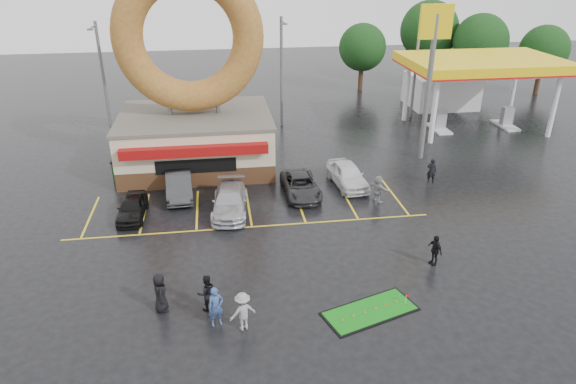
{
  "coord_description": "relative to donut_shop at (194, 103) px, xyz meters",
  "views": [
    {
      "loc": [
        -1.57,
        -21.18,
        13.68
      ],
      "look_at": [
        1.93,
        2.93,
        2.2
      ],
      "focal_mm": 32.0,
      "sensor_mm": 36.0,
      "label": 1
    }
  ],
  "objects": [
    {
      "name": "streetlight_left",
      "position": [
        -7.0,
        6.95,
        0.32
      ],
      "size": [
        0.4,
        2.21,
        9.0
      ],
      "color": "slate",
      "rests_on": "ground"
    },
    {
      "name": "shell_sign",
      "position": [
        16.0,
        -0.97,
        2.91
      ],
      "size": [
        2.2,
        0.36,
        10.6
      ],
      "color": "slate",
      "rests_on": "ground"
    },
    {
      "name": "tree_far_a",
      "position": [
        29.0,
        17.03,
        0.72
      ],
      "size": [
        5.6,
        5.6,
        8.0
      ],
      "color": "#332114",
      "rests_on": "ground"
    },
    {
      "name": "person_hoodie",
      "position": [
        2.0,
        -17.84,
        -3.62
      ],
      "size": [
        1.23,
        0.96,
        1.68
      ],
      "primitive_type": "imported",
      "rotation": [
        0.0,
        0.0,
        3.49
      ],
      "color": "gray",
      "rests_on": "ground"
    },
    {
      "name": "person_blackjkt",
      "position": [
        0.59,
        -16.4,
        -3.64
      ],
      "size": [
        0.94,
        0.82,
        1.65
      ],
      "primitive_type": "imported",
      "rotation": [
        0.0,
        0.0,
        3.42
      ],
      "color": "black",
      "rests_on": "ground"
    },
    {
      "name": "car_white",
      "position": [
        9.5,
        -4.97,
        -3.72
      ],
      "size": [
        2.2,
        4.53,
        1.49
      ],
      "primitive_type": "imported",
      "rotation": [
        0.0,
        0.0,
        0.1
      ],
      "color": "silver",
      "rests_on": "ground"
    },
    {
      "name": "tree_far_b",
      "position": [
        35.0,
        15.03,
        0.07
      ],
      "size": [
        4.9,
        4.9,
        7.0
      ],
      "color": "#332114",
      "rests_on": "ground"
    },
    {
      "name": "tree_far_d",
      "position": [
        17.0,
        19.03,
        0.07
      ],
      "size": [
        4.9,
        4.9,
        7.0
      ],
      "color": "#332114",
      "rests_on": "ground"
    },
    {
      "name": "putting_green",
      "position": [
        7.3,
        -17.55,
        -4.43
      ],
      "size": [
        4.32,
        2.89,
        0.5
      ],
      "color": "black",
      "rests_on": "ground"
    },
    {
      "name": "car_silver",
      "position": [
        1.91,
        -7.59,
        -3.78
      ],
      "size": [
        2.37,
        4.91,
        1.38
      ],
      "primitive_type": "imported",
      "rotation": [
        0.0,
        0.0,
        -0.09
      ],
      "color": "#ABACB1",
      "rests_on": "ground"
    },
    {
      "name": "streetlight_mid",
      "position": [
        7.0,
        7.95,
        0.32
      ],
      "size": [
        0.4,
        2.21,
        9.0
      ],
      "color": "slate",
      "rests_on": "ground"
    },
    {
      "name": "car_dgrey",
      "position": [
        -1.08,
        -4.97,
        -3.75
      ],
      "size": [
        1.84,
        4.47,
        1.44
      ],
      "primitive_type": "imported",
      "rotation": [
        0.0,
        0.0,
        0.07
      ],
      "color": "#2D2E30",
      "rests_on": "ground"
    },
    {
      "name": "person_walker_near",
      "position": [
        10.72,
        -7.49,
        -3.64
      ],
      "size": [
        1.2,
        1.57,
        1.66
      ],
      "primitive_type": "imported",
      "rotation": [
        0.0,
        0.0,
        2.1
      ],
      "color": "gray",
      "rests_on": "ground"
    },
    {
      "name": "ground",
      "position": [
        3.0,
        -12.97,
        -4.46
      ],
      "size": [
        120.0,
        120.0,
        0.0
      ],
      "primitive_type": "plane",
      "color": "black",
      "rests_on": "ground"
    },
    {
      "name": "car_grey",
      "position": [
        6.31,
        -5.9,
        -3.85
      ],
      "size": [
        2.14,
        4.48,
        1.23
      ],
      "primitive_type": "imported",
      "rotation": [
        0.0,
        0.0,
        0.02
      ],
      "color": "#2D2C2F",
      "rests_on": "ground"
    },
    {
      "name": "streetlight_right",
      "position": [
        19.0,
        8.95,
        0.32
      ],
      "size": [
        0.4,
        2.21,
        9.0
      ],
      "color": "slate",
      "rests_on": "ground"
    },
    {
      "name": "tree_far_c",
      "position": [
        25.0,
        21.03,
        1.37
      ],
      "size": [
        6.3,
        6.3,
        9.0
      ],
      "color": "#332114",
      "rests_on": "ground"
    },
    {
      "name": "person_bystander",
      "position": [
        -1.31,
        -16.18,
        -3.59
      ],
      "size": [
        0.69,
        0.93,
        1.75
      ],
      "primitive_type": "imported",
      "rotation": [
        0.0,
        0.0,
        1.73
      ],
      "color": "black",
      "rests_on": "ground"
    },
    {
      "name": "gas_station",
      "position": [
        23.0,
        7.97,
        -0.77
      ],
      "size": [
        12.3,
        13.65,
        5.9
      ],
      "color": "silver",
      "rests_on": "ground"
    },
    {
      "name": "car_black",
      "position": [
        -3.57,
        -7.44,
        -3.85
      ],
      "size": [
        1.58,
        3.65,
        1.23
      ],
      "primitive_type": "imported",
      "rotation": [
        0.0,
        0.0,
        -0.04
      ],
      "color": "black",
      "rests_on": "ground"
    },
    {
      "name": "dumpster",
      "position": [
        -4.52,
        -1.78,
        -3.81
      ],
      "size": [
        1.87,
        1.31,
        1.3
      ],
      "primitive_type": "cube",
      "rotation": [
        0.0,
        0.0,
        -0.06
      ],
      "color": "#1D471B",
      "rests_on": "ground"
    },
    {
      "name": "person_walker_far",
      "position": [
        14.97,
        -5.32,
        -3.63
      ],
      "size": [
        0.72,
        0.61,
        1.66
      ],
      "primitive_type": "imported",
      "rotation": [
        0.0,
        0.0,
        2.72
      ],
      "color": "black",
      "rests_on": "ground"
    },
    {
      "name": "donut_shop",
      "position": [
        0.0,
        0.0,
        0.0
      ],
      "size": [
        10.2,
        8.7,
        13.5
      ],
      "color": "#472B19",
      "rests_on": "ground"
    },
    {
      "name": "person_blue",
      "position": [
        0.96,
        -17.43,
        -3.6
      ],
      "size": [
        0.72,
        0.57,
        1.73
      ],
      "primitive_type": "imported",
      "rotation": [
        0.0,
        0.0,
        0.27
      ],
      "color": "#32487E",
      "rests_on": "ground"
    },
    {
      "name": "person_cameraman",
      "position": [
        11.36,
        -14.45,
        -3.69
      ],
      "size": [
        0.64,
        0.98,
        1.55
      ],
      "primitive_type": "imported",
      "rotation": [
        0.0,
        0.0,
        -1.25
      ],
      "color": "black",
      "rests_on": "ground"
    }
  ]
}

